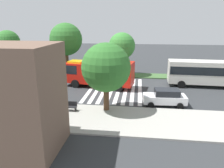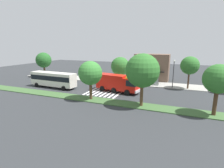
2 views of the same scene
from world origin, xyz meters
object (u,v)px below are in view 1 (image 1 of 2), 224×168
Objects in this scene: fire_truck at (97,72)px; transit_bus at (212,72)px; bus_stop_shelter at (28,92)px; median_tree_center at (8,42)px; sidewalk_tree_west at (106,68)px; median_tree_far_west at (122,46)px; bench_near_shelter at (69,106)px; parked_car_mid at (165,97)px; median_tree_west at (66,39)px.

fire_truck is 15.07m from transit_bus.
median_tree_center is (11.19, -15.36, 3.22)m from bus_stop_shelter.
median_tree_center reaches higher than sidewalk_tree_west.
bench_near_shelter is at bearing 75.92° from median_tree_far_west.
bus_stop_shelter reaches higher than parked_car_mid.
median_tree_center is (31.33, -4.84, 3.06)m from transit_bus.
parked_car_mid is 2.77× the size of bench_near_shelter.
fire_truck is 5.97× the size of bench_near_shelter.
fire_truck is at bearing 133.25° from median_tree_west.
transit_bus is 1.61× the size of median_tree_center.
fire_truck is at bearing -121.07° from bus_stop_shelter.
transit_bus reaches higher than bus_stop_shelter.
median_tree_west is at bearing -37.21° from fire_truck.
median_tree_far_west is at bearing 160.88° from transit_bus.
median_tree_center reaches higher than transit_bus.
median_tree_west is at bearing -85.70° from bus_stop_shelter.
median_tree_far_west is at bearing -68.77° from parked_car_mid.
parked_car_mid is (-8.18, 5.68, -1.09)m from fire_truck.
bench_near_shelter is (-4.00, -0.04, -1.30)m from bus_stop_shelter.
sidewalk_tree_west is 14.64m from median_tree_far_west.
bench_near_shelter is (9.37, 2.90, -0.30)m from parked_car_mid.
median_tree_far_west is 0.96× the size of median_tree_center.
bus_stop_shelter is at bearing -150.06° from transit_bus.
median_tree_west is at bearing -71.41° from bench_near_shelter.
median_tree_far_west is at bearing -101.93° from fire_truck.
fire_truck is 1.17× the size of median_tree_west.
bus_stop_shelter is at bearing 5.51° from sidewalk_tree_west.
sidewalk_tree_west is at bearing -139.72° from transit_bus.
median_tree_west is 1.17× the size of median_tree_center.
bench_near_shelter is at bearing 108.59° from median_tree_west.
median_tree_far_west reaches higher than fire_truck.
median_tree_far_west is at bearing 180.00° from median_tree_west.
median_tree_west is (6.35, -6.75, 3.69)m from fire_truck.
parked_car_mid is 14.14m from median_tree_far_west.
median_tree_far_west reaches higher than parked_car_mid.
fire_truck is 17.99m from median_tree_center.
fire_truck is at bearing 157.62° from median_tree_center.
bus_stop_shelter is 2.19× the size of bench_near_shelter.
median_tree_far_west reaches higher than sidewalk_tree_west.
parked_car_mid is 0.68× the size of sidewalk_tree_west.
median_tree_west reaches higher than median_tree_far_west.
fire_truck is at bearing -170.37° from transit_bus.
median_tree_far_west is at bearing -104.08° from bench_near_shelter.
transit_bus is 22.14m from median_tree_west.
fire_truck is 2.73× the size of bus_stop_shelter.
median_tree_center is (15.19, -15.33, 4.51)m from bench_near_shelter.
median_tree_west is (5.15, -15.33, 5.08)m from bench_near_shelter.
fire_truck reaches higher than transit_bus.
median_tree_center is at bearing 173.57° from transit_bus.
bench_near_shelter is 16.34m from median_tree_far_west.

